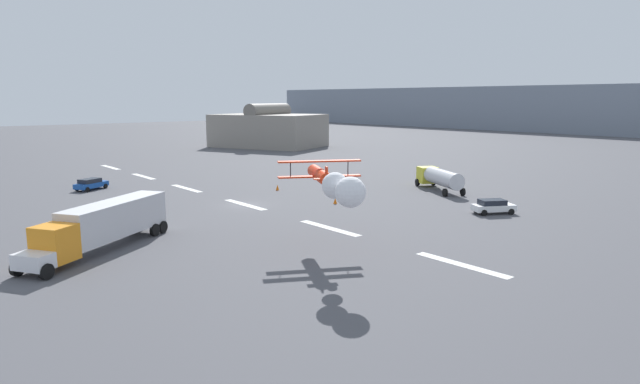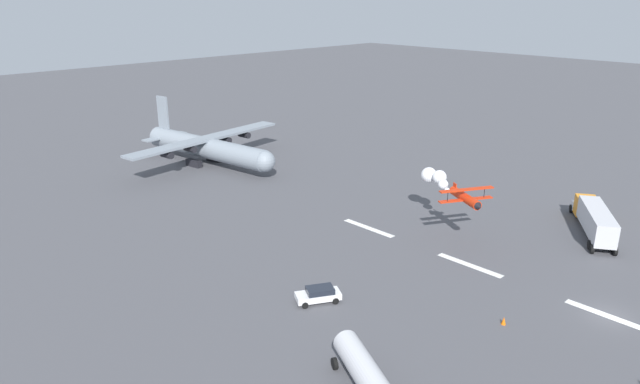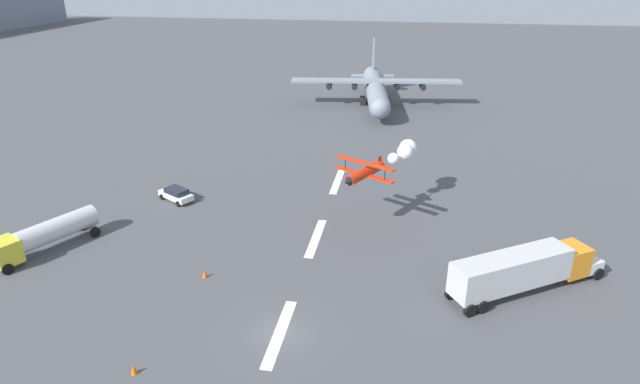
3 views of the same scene
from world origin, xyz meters
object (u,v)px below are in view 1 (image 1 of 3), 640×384
stunt_biplane_red (334,183)px  followme_car_yellow (91,184)px  semi_truck_orange (103,224)px  traffic_cone_near (277,187)px  fuel_tanker_truck (439,177)px  airport_staff_sedan (493,206)px  traffic_cone_far (335,201)px

stunt_biplane_red → followme_car_yellow: (-45.45, -3.39, -5.16)m
semi_truck_orange → traffic_cone_near: semi_truck_orange is taller
fuel_tanker_truck → followme_car_yellow: (-29.98, -35.28, -0.94)m
airport_staff_sedan → traffic_cone_near: size_ratio=6.28×
airport_staff_sedan → traffic_cone_near: bearing=-161.5°
traffic_cone_near → stunt_biplane_red: bearing=-28.0°
stunt_biplane_red → fuel_tanker_truck: 35.70m
stunt_biplane_red → airport_staff_sedan: (-2.51, 24.53, -5.17)m
airport_staff_sedan → traffic_cone_near: (-26.77, -8.96, -0.44)m
followme_car_yellow → stunt_biplane_red: bearing=4.3°
semi_truck_orange → fuel_tanker_truck: bearing=91.3°
stunt_biplane_red → airport_staff_sedan: size_ratio=2.64×
traffic_cone_near → semi_truck_orange: bearing=-61.6°
stunt_biplane_red → semi_truck_orange: stunt_biplane_red is taller
stunt_biplane_red → traffic_cone_near: stunt_biplane_red is taller
followme_car_yellow → traffic_cone_far: size_ratio=6.44×
traffic_cone_near → traffic_cone_far: bearing=-1.5°
airport_staff_sedan → traffic_cone_far: (-14.76, -9.27, -0.44)m
traffic_cone_near → traffic_cone_far: 12.02m
followme_car_yellow → traffic_cone_far: followme_car_yellow is taller
semi_truck_orange → airport_staff_sedan: semi_truck_orange is taller
traffic_cone_far → semi_truck_orange: bearing=-84.1°
traffic_cone_near → followme_car_yellow: bearing=-130.5°
traffic_cone_far → airport_staff_sedan: bearing=32.1°
stunt_biplane_red → semi_truck_orange: size_ratio=0.90×
semi_truck_orange → traffic_cone_far: (-2.80, 27.11, -1.75)m
semi_truck_orange → fuel_tanker_truck: 43.76m
followme_car_yellow → traffic_cone_far: (28.18, 18.65, -0.44)m
fuel_tanker_truck → traffic_cone_near: size_ratio=13.23×
stunt_biplane_red → semi_truck_orange: 19.09m
stunt_biplane_red → airport_staff_sedan: bearing=95.8°
fuel_tanker_truck → stunt_biplane_red: bearing=-64.1°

